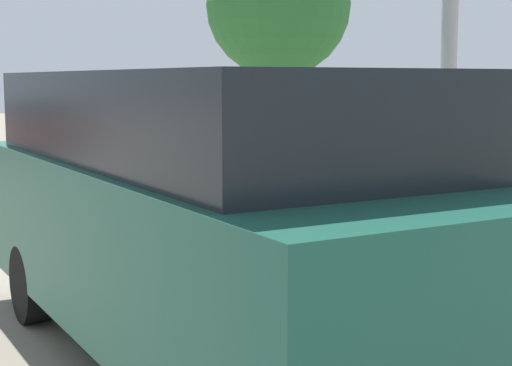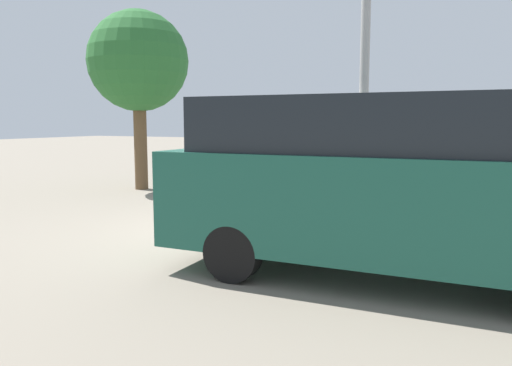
{
  "view_description": "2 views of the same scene",
  "coord_description": "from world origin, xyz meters",
  "px_view_note": "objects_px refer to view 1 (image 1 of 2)",
  "views": [
    {
      "loc": [
        7.49,
        -3.82,
        1.99
      ],
      "look_at": [
        0.68,
        -0.05,
        0.96
      ],
      "focal_mm": 55.0,
      "sensor_mm": 36.0,
      "label": 1
    },
    {
      "loc": [
        3.62,
        -7.17,
        1.78
      ],
      "look_at": [
        0.68,
        -0.89,
        0.91
      ],
      "focal_mm": 35.0,
      "sensor_mm": 36.0,
      "label": 2
    }
  ],
  "objects_px": {
    "street_tree": "(278,6)",
    "parked_van": "(209,208)",
    "lamp_post": "(447,97)",
    "parking_meter_near": "(264,160)"
  },
  "relations": [
    {
      "from": "street_tree",
      "to": "parked_van",
      "type": "bearing_deg",
      "value": -33.65
    },
    {
      "from": "street_tree",
      "to": "lamp_post",
      "type": "bearing_deg",
      "value": -15.43
    },
    {
      "from": "parking_meter_near",
      "to": "street_tree",
      "type": "xyz_separation_m",
      "value": [
        -4.57,
        2.87,
        2.17
      ]
    },
    {
      "from": "parking_meter_near",
      "to": "street_tree",
      "type": "distance_m",
      "value": 5.81
    },
    {
      "from": "parked_van",
      "to": "street_tree",
      "type": "distance_m",
      "value": 8.99
    },
    {
      "from": "parked_van",
      "to": "street_tree",
      "type": "xyz_separation_m",
      "value": [
        -7.26,
        4.83,
        2.16
      ]
    },
    {
      "from": "lamp_post",
      "to": "parking_meter_near",
      "type": "bearing_deg",
      "value": -144.84
    },
    {
      "from": "lamp_post",
      "to": "parked_van",
      "type": "distance_m",
      "value": 3.37
    },
    {
      "from": "lamp_post",
      "to": "street_tree",
      "type": "height_order",
      "value": "lamp_post"
    },
    {
      "from": "parking_meter_near",
      "to": "street_tree",
      "type": "height_order",
      "value": "street_tree"
    }
  ]
}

